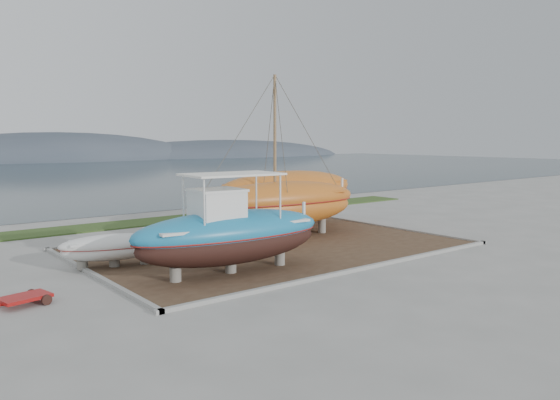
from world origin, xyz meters
TOP-DOWN VIEW (x-y plane):
  - ground at (0.00, 0.00)m, footprint 140.00×140.00m
  - dirt_patch at (0.00, 4.00)m, footprint 18.00×12.00m
  - curb_frame at (0.00, 4.00)m, footprint 18.60×12.60m
  - grass_strip at (0.00, 15.50)m, footprint 44.00×3.00m
  - blue_caique at (-4.61, 0.74)m, footprint 8.48×3.13m
  - white_dinghy at (-7.87, 4.73)m, footprint 4.72×2.72m
  - orange_sailboat at (1.98, 5.64)m, footprint 9.61×3.72m
  - orange_bare_hull at (4.38, 8.11)m, footprint 10.31×3.43m
  - red_trailer at (-12.19, 1.47)m, footprint 2.47×1.58m

SIDE VIEW (x-z plane):
  - ground at x=0.00m, z-range 0.00..0.00m
  - dirt_patch at x=0.00m, z-range 0.00..0.06m
  - grass_strip at x=0.00m, z-range 0.00..0.08m
  - curb_frame at x=0.00m, z-range 0.00..0.15m
  - red_trailer at x=-12.19m, z-range 0.00..0.32m
  - white_dinghy at x=-7.87m, z-range 0.06..1.39m
  - orange_bare_hull at x=4.38m, z-range 0.06..3.40m
  - blue_caique at x=-4.61m, z-range 0.06..4.07m
  - orange_sailboat at x=1.98m, z-range 0.06..8.78m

